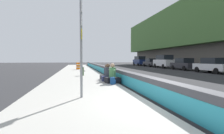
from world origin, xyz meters
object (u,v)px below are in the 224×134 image
parked_car_third (213,65)px  parked_car_farther (140,61)px  construction_barrel (78,66)px  seated_person_foreground (112,77)px  fire_hydrant (82,70)px  seated_person_middle (108,75)px  backpack (113,81)px  parked_car_fourth (184,64)px  parked_car_midline (164,61)px  parked_car_far (151,63)px  seated_person_rear (106,74)px  route_sign_post (81,40)px

parked_car_third → parked_car_farther: size_ratio=0.94×
construction_barrel → seated_person_foreground: bearing=-172.5°
fire_hydrant → seated_person_middle: size_ratio=0.78×
backpack → parked_car_fourth: parked_car_fourth is taller
backpack → parked_car_third: 14.86m
parked_car_midline → construction_barrel: bearing=103.2°
parked_car_far → parked_car_farther: size_ratio=0.94×
construction_barrel → parked_car_farther: size_ratio=0.20×
backpack → seated_person_middle: bearing=-1.0°
seated_person_foreground → parked_car_midline: 22.08m
parked_car_far → parked_car_farther: 6.58m
seated_person_rear → seated_person_middle: bearing=176.3°
fire_hydrant → parked_car_far: (18.76, -14.66, 0.27)m
route_sign_post → seated_person_middle: size_ratio=3.18×
fire_hydrant → seated_person_rear: 3.47m
parked_car_third → parked_car_fourth: bearing=-2.2°
backpack → parked_car_farther: bearing=-23.0°
route_sign_post → parked_car_third: route_sign_post is taller
fire_hydrant → construction_barrel: (9.42, 0.28, 0.03)m
parked_car_far → route_sign_post: bearing=151.4°
backpack → construction_barrel: construction_barrel is taller
seated_person_foreground → parked_car_midline: bearing=-35.7°
construction_barrel → parked_car_far: 17.62m
route_sign_post → parked_car_fourth: bearing=-42.9°
seated_person_foreground → construction_barrel: (14.45, 1.90, 0.11)m
seated_person_middle → parked_car_far: size_ratio=0.25×
route_sign_post → parked_car_farther: (34.10, -14.96, -1.05)m
parked_car_far → seated_person_foreground: bearing=151.3°
fire_hydrant → parked_car_far: 23.81m
route_sign_post → fire_hydrant: route_sign_post is taller
route_sign_post → parked_car_midline: bearing=-34.4°
backpack → parked_car_third: size_ratio=0.09×
route_sign_post → construction_barrel: (18.20, -0.03, -1.61)m
parked_car_fourth → parked_car_farther: parked_car_farther is taller
parked_car_fourth → parked_car_midline: 5.57m
seated_person_foreground → parked_car_far: parked_car_far is taller
route_sign_post → parked_car_fourth: route_sign_post is taller
seated_person_rear → construction_barrel: seated_person_rear is taller
parked_car_fourth → parked_car_midline: (5.56, 0.15, 0.32)m
route_sign_post → parked_car_midline: (21.67, -14.82, -1.05)m
seated_person_middle → parked_car_far: parked_car_far is taller
parked_car_third → backpack: bearing=119.3°
construction_barrel → parked_car_far: bearing=-58.0°
parked_car_far → seated_person_middle: bearing=150.1°
seated_person_rear → parked_car_midline: (15.98, -12.92, 0.71)m
parked_car_far → parked_car_fourth: bearing=180.0°
parked_car_midline → parked_car_fourth: bearing=-178.4°
route_sign_post → seated_person_rear: (5.69, -1.90, -1.76)m
route_sign_post → parked_car_far: route_sign_post is taller
seated_person_foreground → seated_person_rear: (1.94, 0.03, -0.03)m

